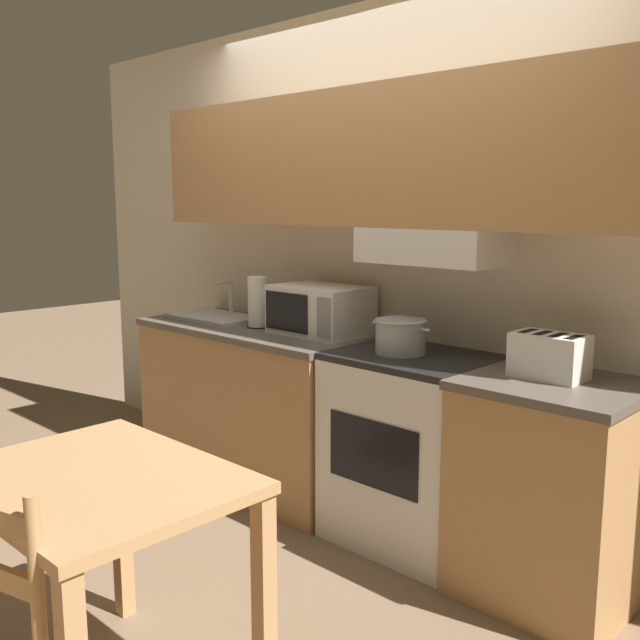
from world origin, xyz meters
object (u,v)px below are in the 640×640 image
(paper_towel_roll, at_px, (258,302))
(dining_table, at_px, (99,515))
(microwave, at_px, (320,310))
(sink_basin, at_px, (215,316))
(stove_range, at_px, (412,449))
(toaster, at_px, (549,356))
(cooking_pot, at_px, (401,335))

(paper_towel_roll, height_order, dining_table, paper_towel_roll)
(microwave, height_order, paper_towel_roll, paper_towel_roll)
(microwave, distance_m, sink_basin, 0.79)
(stove_range, distance_m, paper_towel_roll, 1.19)
(sink_basin, relative_size, paper_towel_roll, 2.02)
(toaster, height_order, dining_table, toaster)
(cooking_pot, distance_m, paper_towel_roll, 0.98)
(cooking_pot, bearing_deg, stove_range, 20.35)
(stove_range, xyz_separation_m, cooking_pot, (-0.06, -0.02, 0.53))
(sink_basin, distance_m, dining_table, 2.11)
(cooking_pot, bearing_deg, toaster, 2.59)
(toaster, distance_m, dining_table, 1.74)
(microwave, bearing_deg, toaster, -2.94)
(sink_basin, height_order, paper_towel_roll, paper_towel_roll)
(microwave, bearing_deg, cooking_pot, -9.35)
(microwave, xyz_separation_m, dining_table, (0.63, -1.63, -0.38))
(stove_range, bearing_deg, paper_towel_roll, -179.04)
(stove_range, bearing_deg, microwave, 173.43)
(stove_range, xyz_separation_m, paper_towel_roll, (-1.04, -0.02, 0.58))
(stove_range, relative_size, paper_towel_roll, 3.18)
(microwave, bearing_deg, sink_basin, -173.70)
(microwave, relative_size, toaster, 1.71)
(stove_range, distance_m, dining_table, 1.57)
(toaster, bearing_deg, paper_towel_roll, -179.09)
(sink_basin, bearing_deg, cooking_pot, -0.52)
(toaster, distance_m, sink_basin, 2.07)
(microwave, relative_size, sink_basin, 0.86)
(toaster, height_order, paper_towel_roll, paper_towel_roll)
(cooking_pot, distance_m, microwave, 0.60)
(dining_table, bearing_deg, sink_basin, 132.30)
(cooking_pot, distance_m, sink_basin, 1.37)
(toaster, xyz_separation_m, paper_towel_roll, (-1.68, -0.03, 0.05))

